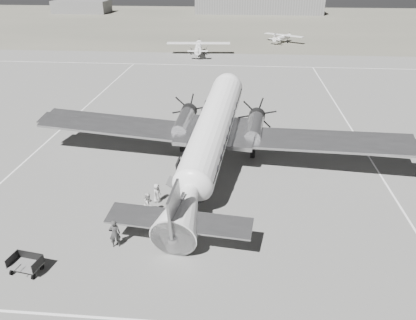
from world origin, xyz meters
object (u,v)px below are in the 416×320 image
Objects in this scene: hangar_main at (259,3)px; light_plane_left at (199,48)px; ramp_agent at (149,204)px; passenger at (157,193)px; light_plane_right at (283,38)px; baggage_cart_near at (144,217)px; baggage_cart_far at (26,265)px; shed_secondary at (82,7)px; ground_crew at (115,233)px; dc3_airliner at (210,139)px.

light_plane_left is at bearing -100.15° from hangar_main.
passenger is (0.20, 1.71, -0.14)m from ramp_agent.
hangar_main reaches higher than light_plane_right.
passenger is at bearing -91.44° from light_plane_left.
baggage_cart_near is (-10.54, -125.98, -2.81)m from hangar_main.
baggage_cart_near is at bearing 53.31° from baggage_cart_far.
hangar_main is 24.20× the size of baggage_cart_near.
baggage_cart_far is at bearing -72.07° from light_plane_right.
hangar_main reaches higher than ramp_agent.
light_plane_right is (16.61, 14.10, -0.29)m from light_plane_left.
hangar_main is 72.74m from light_plane_left.
baggage_cart_far is (-19.79, -73.70, -0.43)m from light_plane_right.
ramp_agent is (49.57, -120.02, -1.13)m from shed_secondary.
light_plane_right is 5.06× the size of baggage_cart_far.
baggage_cart_near is 2.70m from passenger.
shed_secondary is 82.61m from light_plane_right.
ramp_agent is (1.29, 3.49, -0.06)m from ground_crew.
shed_secondary is 1.52× the size of light_plane_left.
passenger is at bearing 75.96° from baggage_cart_near.
ground_crew is at bearing 41.70° from baggage_cart_far.
baggage_cart_near is (-14.34, -68.51, -0.45)m from light_plane_right.
light_plane_right is (63.80, -52.48, -1.06)m from shed_secondary.
light_plane_left is at bearing 103.96° from dc3_airliner.
baggage_cart_near is (2.27, -54.41, -0.74)m from light_plane_left.
baggage_cart_near is 1.18× the size of passenger.
baggage_cart_far is at bearing 13.39° from ground_crew.
shed_secondary is at bearing -87.31° from ground_crew.
hangar_main is 132.18m from baggage_cart_far.
light_plane_right reaches higher than baggage_cart_far.
dc3_airliner is 17.33× the size of ground_crew.
passenger is at bearing -94.74° from hangar_main.
dc3_airliner is 3.56× the size of light_plane_right.
baggage_cart_far is at bearing -143.71° from baggage_cart_near.
baggage_cart_near is (49.46, -120.98, -1.51)m from shed_secondary.
light_plane_right is at bearing 9.72° from passenger.
ramp_agent is (2.38, -53.45, -0.36)m from light_plane_left.
light_plane_left is 59.69m from baggage_cart_far.
hangar_main reaches higher than shed_secondary.
baggage_cart_far is (-15.99, -131.18, -2.80)m from hangar_main.
ramp_agent is at bearing 75.96° from baggage_cart_near.
light_plane_left is 6.38× the size of ground_crew.
hangar_main is 2.33× the size of shed_secondary.
dc3_airliner reaches higher than light_plane_left.
baggage_cart_near is at bearing -133.72° from ground_crew.
baggage_cart_far is at bearing -70.77° from shed_secondary.
light_plane_left is at bearing 85.03° from baggage_cart_near.
ramp_agent is (-3.63, -6.39, -2.19)m from dc3_airliner.
passenger reaches higher than baggage_cart_far.
ramp_agent is at bearing -68.93° from light_plane_right.
passenger is (-14.03, -65.84, -0.20)m from light_plane_right.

